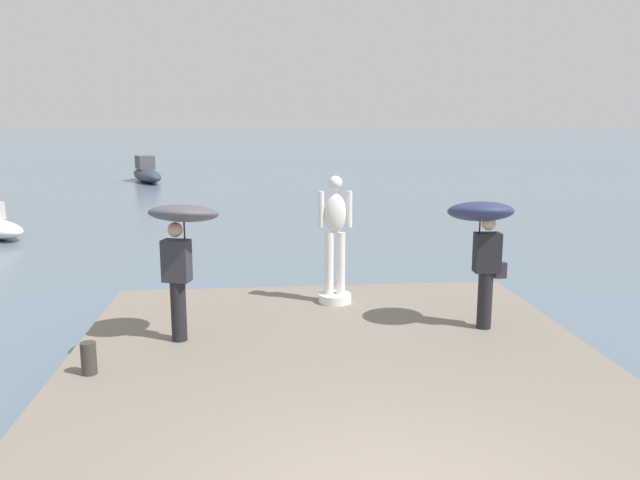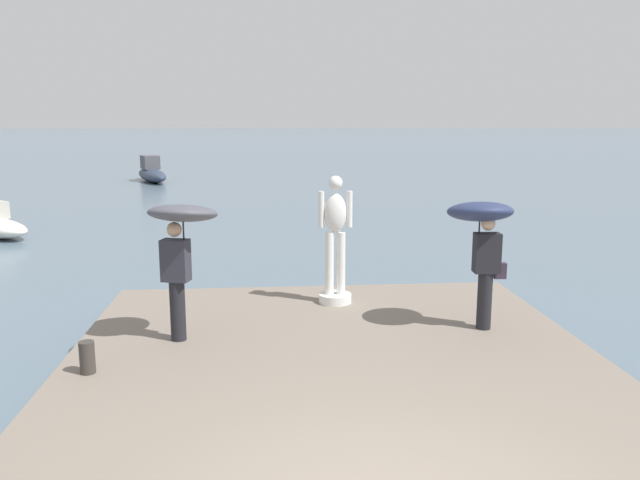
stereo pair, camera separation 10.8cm
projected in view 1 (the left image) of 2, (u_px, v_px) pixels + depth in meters
name	position (u px, v px, depth m)	size (l,w,h in m)	color
ground_plane	(274.00, 171.00, 44.10)	(400.00, 400.00, 0.00)	slate
pier	(353.00, 423.00, 7.11)	(7.23, 10.42, 0.40)	slate
statue_white_figure	(335.00, 246.00, 10.90)	(0.58, 0.57, 2.21)	white
onlooker_left	(182.00, 234.00, 8.91)	(1.21, 1.23, 2.05)	black
onlooker_right	(482.00, 228.00, 9.47)	(1.02, 1.05, 2.01)	black
mooring_bollard	(89.00, 358.00, 7.93)	(0.19, 0.19, 0.41)	#38332D
boat_near	(147.00, 173.00, 36.32)	(2.91, 5.05, 1.47)	#2D384C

